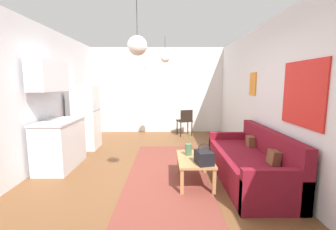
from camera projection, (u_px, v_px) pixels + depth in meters
ground_plane at (149, 185)px, 3.76m from camera, size 4.81×8.37×0.10m
wall_back at (158, 91)px, 7.46m from camera, size 4.41×0.13×2.73m
wall_right at (286, 99)px, 3.57m from camera, size 0.12×7.97×2.73m
wall_left at (10, 99)px, 3.55m from camera, size 0.12×7.97×2.73m
area_rug at (167, 172)px, 4.15m from camera, size 1.36×3.37×0.01m
couch at (252, 164)px, 3.78m from camera, size 0.87×2.13×0.85m
coffee_table at (195, 161)px, 3.70m from camera, size 0.55×0.89×0.42m
bamboo_vase at (188, 149)px, 3.82m from camera, size 0.11×0.11×0.41m
handbag at (204, 157)px, 3.41m from camera, size 0.28×0.34×0.31m
refrigerator at (84, 117)px, 5.61m from camera, size 0.66×0.64×1.56m
kitchen_counter at (58, 128)px, 4.33m from camera, size 0.60×1.14×2.02m
accent_chair at (185, 120)px, 6.99m from camera, size 0.51×0.50×0.81m
pendant_lamp_near at (137, 46)px, 2.91m from camera, size 0.25×0.25×0.76m
pendant_lamp_far at (165, 58)px, 5.59m from camera, size 0.22×0.22×0.62m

